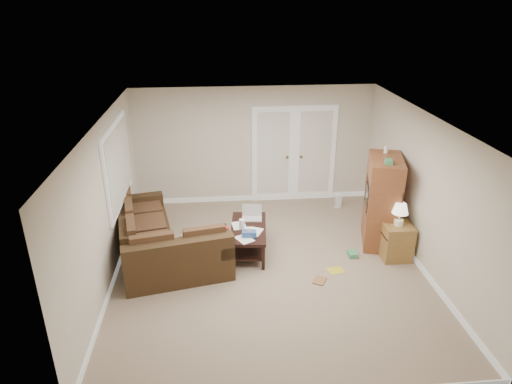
{
  "coord_description": "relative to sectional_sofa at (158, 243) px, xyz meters",
  "views": [
    {
      "loc": [
        -0.81,
        -6.42,
        4.19
      ],
      "look_at": [
        -0.15,
        0.65,
        1.1
      ],
      "focal_mm": 32.0,
      "sensor_mm": 36.0,
      "label": 1
    }
  ],
  "objects": [
    {
      "name": "tv_armoire",
      "position": [
        3.94,
        0.25,
        0.5
      ],
      "size": [
        0.8,
        1.12,
        1.73
      ],
      "rotation": [
        0.0,
        0.0,
        -0.26
      ],
      "color": "brown",
      "rests_on": "floor"
    },
    {
      "name": "floor_greenbox",
      "position": [
        3.33,
        -0.23,
        -0.27
      ],
      "size": [
        0.15,
        0.2,
        0.08
      ],
      "primitive_type": "cube",
      "rotation": [
        0.0,
        0.0,
        -0.02
      ],
      "color": "#3F8C5A",
      "rests_on": "floor"
    },
    {
      "name": "floor",
      "position": [
        1.84,
        -0.46,
        -0.31
      ],
      "size": [
        5.5,
        5.5,
        0.0
      ],
      "primitive_type": "plane",
      "color": "gray",
      "rests_on": "ground"
    },
    {
      "name": "wall_front",
      "position": [
        1.84,
        -3.21,
        0.94
      ],
      "size": [
        5.0,
        0.02,
        2.5
      ],
      "primitive_type": "cube",
      "color": "beige",
      "rests_on": "floor"
    },
    {
      "name": "coffee_table",
      "position": [
        1.55,
        0.1,
        -0.04
      ],
      "size": [
        0.72,
        1.25,
        0.82
      ],
      "rotation": [
        0.0,
        0.0,
        -0.1
      ],
      "color": "black",
      "rests_on": "floor"
    },
    {
      "name": "floor_magazine",
      "position": [
        2.93,
        -0.65,
        -0.31
      ],
      "size": [
        0.3,
        0.25,
        0.01
      ],
      "primitive_type": "cube",
      "rotation": [
        0.0,
        0.0,
        0.19
      ],
      "color": "gold",
      "rests_on": "floor"
    },
    {
      "name": "french_doors",
      "position": [
        2.69,
        2.26,
        0.72
      ],
      "size": [
        1.8,
        0.05,
        2.13
      ],
      "color": "silver",
      "rests_on": "floor"
    },
    {
      "name": "baseboards",
      "position": [
        1.84,
        -0.46,
        -0.26
      ],
      "size": [
        5.0,
        5.5,
        0.1
      ],
      "primitive_type": null,
      "color": "silver",
      "rests_on": "floor"
    },
    {
      "name": "window_left",
      "position": [
        -0.62,
        0.54,
        1.24
      ],
      "size": [
        0.05,
        1.92,
        1.42
      ],
      "color": "silver",
      "rests_on": "wall_left"
    },
    {
      "name": "wall_right",
      "position": [
        4.34,
        -0.46,
        0.94
      ],
      "size": [
        0.02,
        5.5,
        2.5
      ],
      "primitive_type": "cube",
      "color": "beige",
      "rests_on": "floor"
    },
    {
      "name": "wall_back",
      "position": [
        1.84,
        2.29,
        0.94
      ],
      "size": [
        5.0,
        0.02,
        2.5
      ],
      "primitive_type": "cube",
      "color": "beige",
      "rests_on": "floor"
    },
    {
      "name": "ceiling",
      "position": [
        1.84,
        -0.46,
        2.19
      ],
      "size": [
        5.0,
        5.5,
        0.02
      ],
      "primitive_type": "cube",
      "color": "white",
      "rests_on": "wall_back"
    },
    {
      "name": "floor_book",
      "position": [
        2.52,
        -0.87,
        -0.3
      ],
      "size": [
        0.27,
        0.3,
        0.02
      ],
      "primitive_type": "imported",
      "rotation": [
        0.0,
        0.0,
        -0.5
      ],
      "color": "brown",
      "rests_on": "floor"
    },
    {
      "name": "space_heater",
      "position": [
        3.58,
        1.74,
        -0.17
      ],
      "size": [
        0.13,
        0.12,
        0.29
      ],
      "primitive_type": "cube",
      "rotation": [
        0.0,
        0.0,
        0.22
      ],
      "color": "white",
      "rests_on": "floor"
    },
    {
      "name": "wall_left",
      "position": [
        -0.66,
        -0.46,
        0.94
      ],
      "size": [
        0.02,
        5.5,
        2.5
      ],
      "primitive_type": "cube",
      "color": "beige",
      "rests_on": "floor"
    },
    {
      "name": "sectional_sofa",
      "position": [
        0.0,
        0.0,
        0.0
      ],
      "size": [
        2.2,
        2.7,
        0.8
      ],
      "rotation": [
        0.0,
        0.0,
        0.2
      ],
      "color": "#3A2916",
      "rests_on": "floor"
    },
    {
      "name": "side_cabinet",
      "position": [
        4.04,
        -0.33,
        0.06
      ],
      "size": [
        0.49,
        0.49,
        1.02
      ],
      "rotation": [
        0.0,
        0.0,
        -0.01
      ],
      "color": "olive",
      "rests_on": "floor"
    }
  ]
}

